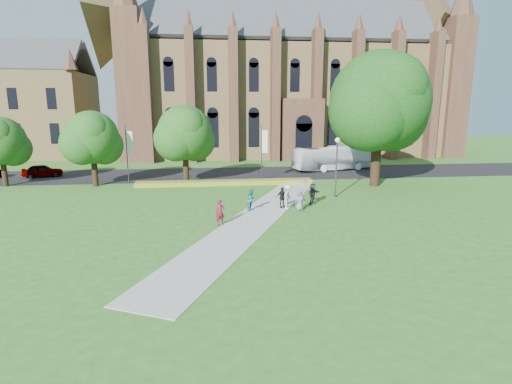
{
  "coord_description": "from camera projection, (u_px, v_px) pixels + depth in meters",
  "views": [
    {
      "loc": [
        -3.42,
        -27.06,
        7.82
      ],
      "look_at": [
        -0.12,
        1.87,
        1.6
      ],
      "focal_mm": 28.0,
      "sensor_mm": 36.0,
      "label": 1
    }
  ],
  "objects": [
    {
      "name": "pedestrian_5",
      "position": [
        313.0,
        194.0,
        32.48
      ],
      "size": [
        1.48,
        1.49,
        1.72
      ],
      "primitive_type": "imported",
      "rotation": [
        0.0,
        0.0,
        0.79
      ],
      "color": "#2A2B32",
      "rests_on": "footpath"
    },
    {
      "name": "parasol",
      "position": [
        302.0,
        185.0,
        30.42
      ],
      "size": [
        0.98,
        0.98,
        0.73
      ],
      "primitive_type": "imported",
      "rotation": [
        0.0,
        0.0,
        -0.2
      ],
      "color": "#F1AAC5",
      "rests_on": "pedestrian_4"
    },
    {
      "name": "pedestrian_3",
      "position": [
        282.0,
        197.0,
        31.34
      ],
      "size": [
        1.03,
        0.64,
        1.64
      ],
      "primitive_type": "imported",
      "rotation": [
        0.0,
        0.0,
        0.27
      ],
      "color": "black",
      "rests_on": "footpath"
    },
    {
      "name": "ground",
      "position": [
        261.0,
        219.0,
        28.3
      ],
      "size": [
        160.0,
        160.0,
        0.0
      ],
      "primitive_type": "plane",
      "color": "#2D5E1C",
      "rests_on": "ground"
    },
    {
      "name": "large_tree",
      "position": [
        379.0,
        101.0,
        38.69
      ],
      "size": [
        9.6,
        9.6,
        13.2
      ],
      "color": "#332114",
      "rests_on": "ground"
    },
    {
      "name": "street_tree_2",
      "position": [
        0.0,
        141.0,
        39.27
      ],
      "size": [
        4.8,
        4.8,
        6.95
      ],
      "color": "#332114",
      "rests_on": "ground"
    },
    {
      "name": "footpath",
      "position": [
        259.0,
        215.0,
        29.27
      ],
      "size": [
        15.58,
        28.54,
        0.04
      ],
      "primitive_type": "cube",
      "rotation": [
        0.0,
        0.0,
        -0.44
      ],
      "color": "#B2B2A8",
      "rests_on": "ground"
    },
    {
      "name": "flower_hedge",
      "position": [
        225.0,
        183.0,
        40.86
      ],
      "size": [
        18.0,
        1.4,
        0.45
      ],
      "primitive_type": "cube",
      "color": "gold",
      "rests_on": "ground"
    },
    {
      "name": "building_west",
      "position": [
        16.0,
        98.0,
        63.41
      ],
      "size": [
        22.0,
        14.0,
        18.3
      ],
      "color": "brown",
      "rests_on": "ground"
    },
    {
      "name": "road",
      "position": [
        240.0,
        174.0,
        47.73
      ],
      "size": [
        160.0,
        10.0,
        0.02
      ],
      "primitive_type": "cube",
      "color": "black",
      "rests_on": "ground"
    },
    {
      "name": "car_0",
      "position": [
        42.0,
        171.0,
        45.29
      ],
      "size": [
        4.49,
        2.81,
        1.42
      ],
      "primitive_type": "imported",
      "rotation": [
        0.0,
        0.0,
        1.86
      ],
      "color": "gray",
      "rests_on": "road"
    },
    {
      "name": "banner_pole_0",
      "position": [
        263.0,
        149.0,
        42.6
      ],
      "size": [
        0.7,
        0.1,
        6.0
      ],
      "color": "#38383D",
      "rests_on": "ground"
    },
    {
      "name": "banner_pole_1",
      "position": [
        128.0,
        151.0,
        41.04
      ],
      "size": [
        0.7,
        0.1,
        6.0
      ],
      "color": "#38383D",
      "rests_on": "ground"
    },
    {
      "name": "street_tree_0",
      "position": [
        92.0,
        138.0,
        39.22
      ],
      "size": [
        5.2,
        5.2,
        7.5
      ],
      "color": "#332114",
      "rests_on": "ground"
    },
    {
      "name": "cathedral",
      "position": [
        291.0,
        75.0,
        65.3
      ],
      "size": [
        52.6,
        18.25,
        28.0
      ],
      "color": "brown",
      "rests_on": "ground"
    },
    {
      "name": "pedestrian_1",
      "position": [
        251.0,
        200.0,
        30.4
      ],
      "size": [
        0.99,
        1.03,
        1.68
      ],
      "primitive_type": "imported",
      "rotation": [
        0.0,
        0.0,
        0.97
      ],
      "color": "#1A6E86",
      "rests_on": "footpath"
    },
    {
      "name": "streetlamp",
      "position": [
        337.0,
        160.0,
        34.76
      ],
      "size": [
        0.44,
        0.44,
        5.24
      ],
      "color": "#38383D",
      "rests_on": "ground"
    },
    {
      "name": "pedestrian_2",
      "position": [
        288.0,
        197.0,
        31.01
      ],
      "size": [
        1.17,
        1.41,
        1.9
      ],
      "primitive_type": "imported",
      "rotation": [
        0.0,
        0.0,
        1.11
      ],
      "color": "silver",
      "rests_on": "footpath"
    },
    {
      "name": "street_tree_1",
      "position": [
        185.0,
        133.0,
        40.63
      ],
      "size": [
        5.6,
        5.6,
        8.05
      ],
      "color": "#332114",
      "rests_on": "ground"
    },
    {
      "name": "pedestrian_4",
      "position": [
        300.0,
        200.0,
        30.54
      ],
      "size": [
        0.81,
        0.57,
        1.56
      ],
      "primitive_type": "imported",
      "rotation": [
        0.0,
        0.0,
        0.1
      ],
      "color": "slate",
      "rests_on": "footpath"
    },
    {
      "name": "pedestrian_0",
      "position": [
        220.0,
        213.0,
        26.65
      ],
      "size": [
        0.73,
        0.58,
        1.74
      ],
      "primitive_type": "imported",
      "rotation": [
        0.0,
        0.0,
        0.28
      ],
      "color": "maroon",
      "rests_on": "footpath"
    },
    {
      "name": "tour_coach",
      "position": [
        334.0,
        158.0,
        50.13
      ],
      "size": [
        11.13,
        5.15,
        3.02
      ],
      "primitive_type": "imported",
      "rotation": [
        0.0,
        0.0,
        1.82
      ],
      "color": "white",
      "rests_on": "road"
    }
  ]
}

